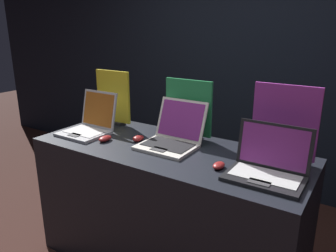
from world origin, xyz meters
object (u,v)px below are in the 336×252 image
Objects in this scene: mouse_middle at (138,138)px; promo_stand_back at (284,125)px; mouse_front at (105,139)px; promo_stand_front at (113,99)px; promo_stand_middle at (188,110)px; laptop_front at (90,124)px; mouse_back at (219,165)px; laptop_middle at (172,136)px; laptop_back at (268,166)px.

promo_stand_back is at bearing 12.26° from mouse_middle.
promo_stand_front reaches higher than mouse_front.
mouse_front is at bearing -57.05° from promo_stand_front.
promo_stand_middle is at bearing 3.67° from promo_stand_front.
laptop_front is 1.07m from mouse_back.
laptop_front reaches higher than mouse_middle.
promo_stand_back reaches higher than mouse_front.
promo_stand_back is at bearing -1.04° from promo_stand_front.
laptop_middle is at bearing 157.70° from mouse_back.
laptop_back is at bearing 8.92° from mouse_back.
promo_stand_front is at bearing 122.95° from mouse_front.
laptop_middle is (0.43, 0.18, 0.05)m from mouse_front.
laptop_middle reaches higher than mouse_front.
promo_stand_middle is (0.43, 0.39, 0.18)m from mouse_front.
laptop_middle is 0.86× the size of promo_stand_back.
promo_stand_back reaches higher than laptop_back.
laptop_front reaches higher than laptop_back.
mouse_front is 0.23m from mouse_middle.
laptop_back reaches higher than mouse_front.
laptop_front is 0.24m from mouse_front.
mouse_front is at bearing -19.49° from laptop_front.
promo_stand_back is at bearing 90.00° from laptop_back.
promo_stand_middle is at bearing 47.44° from mouse_middle.
mouse_middle is 1.02× the size of mouse_back.
promo_stand_middle is at bearing 137.40° from mouse_back.
mouse_middle is (0.42, -0.22, -0.19)m from promo_stand_front.
mouse_front is at bearing -179.24° from mouse_back.
laptop_front is 3.61× the size of mouse_middle.
promo_stand_back is at bearing 16.36° from mouse_front.
promo_stand_front is 1.37m from laptop_back.
laptop_back is 4.16× the size of mouse_back.
laptop_front is 0.67m from laptop_middle.
mouse_back is (1.07, -0.34, -0.19)m from promo_stand_front.
laptop_middle reaches higher than mouse_back.
promo_stand_middle is 0.91× the size of promo_stand_back.
promo_stand_middle reaches higher than mouse_middle.
promo_stand_back reaches higher than promo_stand_front.
promo_stand_back reaches higher than laptop_front.
promo_stand_front is 0.69m from laptop_middle.
promo_stand_middle is at bearing 153.18° from laptop_back.
laptop_back is (1.33, -0.03, -0.00)m from laptop_front.
laptop_front is at bearing -154.78° from promo_stand_middle.
laptop_middle is at bearing 8.67° from laptop_front.
mouse_back is 0.21× the size of promo_stand_back.
laptop_middle is at bearing -90.00° from promo_stand_middle.
promo_stand_middle reaches higher than mouse_back.
mouse_middle is at bearing -167.74° from promo_stand_back.
laptop_back is 0.26m from mouse_back.
laptop_front is 0.91× the size of laptop_middle.
laptop_back is 0.87× the size of promo_stand_back.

